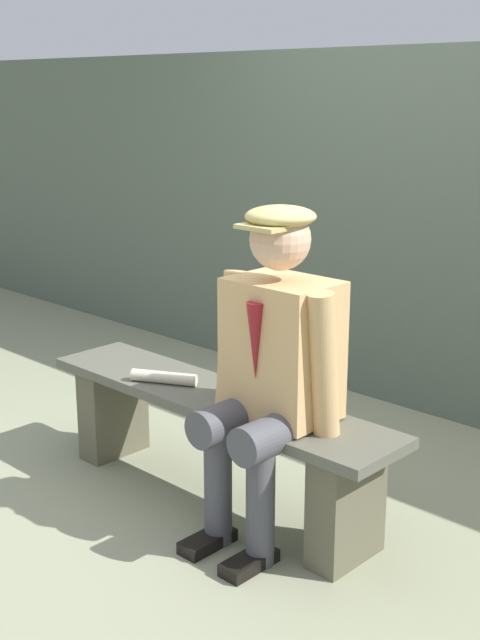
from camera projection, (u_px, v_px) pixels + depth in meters
The scene contains 5 objects.
ground_plane at pixel (215, 499), 3.69m from camera, with size 30.00×30.00×0.00m, color gray.
bench at pixel (215, 430), 3.60m from camera, with size 1.77×0.38×0.49m.
seated_man at pixel (273, 360), 3.21m from camera, with size 0.57×0.57×1.33m.
rolled_magazine at pixel (164, 377), 3.67m from camera, with size 0.05×0.05×0.30m, color beige.
stadium_wall at pixel (427, 233), 4.57m from camera, with size 12.00×0.24×1.96m, color #505C4E.
Camera 1 is at (-2.39, 2.35, 1.74)m, focal length 47.24 mm.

